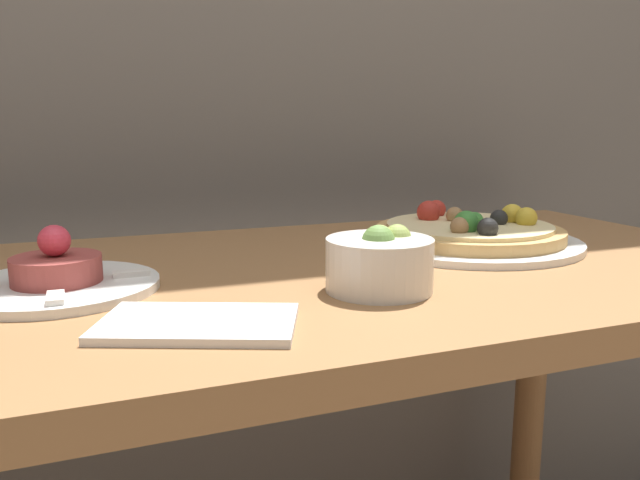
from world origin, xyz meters
TOP-DOWN VIEW (x-y plane):
  - dining_table at (0.00, 0.31)m, footprint 1.35×0.62m
  - pizza_plate at (0.31, 0.36)m, footprint 0.32×0.32m
  - tartare_plate at (-0.25, 0.31)m, footprint 0.21×0.21m
  - small_bowl at (0.07, 0.18)m, footprint 0.12×0.12m
  - napkin at (-0.13, 0.13)m, footprint 0.20×0.16m

SIDE VIEW (x-z plane):
  - dining_table at x=0.00m, z-range 0.27..1.05m
  - napkin at x=-0.13m, z-range 0.78..0.79m
  - tartare_plate at x=-0.25m, z-range 0.76..0.83m
  - pizza_plate at x=0.31m, z-range 0.77..0.83m
  - small_bowl at x=0.07m, z-range 0.78..0.85m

